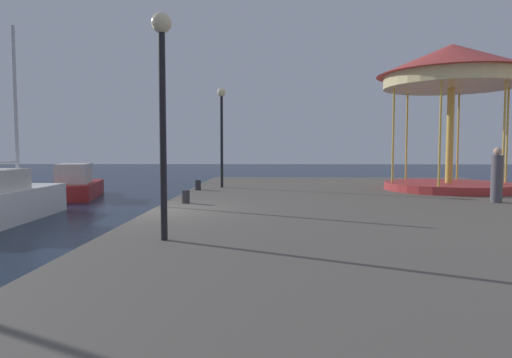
# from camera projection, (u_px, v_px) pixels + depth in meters

# --- Properties ---
(ground_plane) EXTENTS (120.00, 120.00, 0.00)m
(ground_plane) POSITION_uv_depth(u_px,v_px,m) (153.00, 238.00, 12.41)
(ground_plane) COLOR #162338
(quay_dock) EXTENTS (14.28, 27.93, 0.80)m
(quay_dock) POSITION_uv_depth(u_px,v_px,m) (414.00, 225.00, 12.19)
(quay_dock) COLOR #5B564F
(quay_dock) RESTS_ON ground
(motorboat_red) EXTENTS (3.10, 5.45, 1.71)m
(motorboat_red) POSITION_uv_depth(u_px,v_px,m) (76.00, 185.00, 22.73)
(motorboat_red) COLOR maroon
(motorboat_red) RESTS_ON ground
(sailboat_white) EXTENTS (1.93, 6.34, 6.73)m
(sailboat_white) POSITION_uv_depth(u_px,v_px,m) (0.00, 202.00, 14.83)
(sailboat_white) COLOR white
(sailboat_white) RESTS_ON ground
(carousel) EXTENTS (5.77, 5.77, 5.75)m
(carousel) POSITION_uv_depth(u_px,v_px,m) (452.00, 80.00, 17.71)
(carousel) COLOR #B23333
(carousel) RESTS_ON quay_dock
(lamp_post_near_edge) EXTENTS (0.36, 0.36, 4.03)m
(lamp_post_near_edge) POSITION_uv_depth(u_px,v_px,m) (162.00, 85.00, 7.96)
(lamp_post_near_edge) COLOR black
(lamp_post_near_edge) RESTS_ON quay_dock
(lamp_post_mid_promenade) EXTENTS (0.36, 0.36, 4.21)m
(lamp_post_mid_promenade) POSITION_uv_depth(u_px,v_px,m) (222.00, 120.00, 19.10)
(lamp_post_mid_promenade) COLOR black
(lamp_post_mid_promenade) RESTS_ON quay_dock
(bollard_south) EXTENTS (0.24, 0.24, 0.40)m
(bollard_south) POSITION_uv_depth(u_px,v_px,m) (198.00, 185.00, 18.06)
(bollard_south) COLOR #2D2D33
(bollard_south) RESTS_ON quay_dock
(bollard_center) EXTENTS (0.24, 0.24, 0.40)m
(bollard_center) POSITION_uv_depth(u_px,v_px,m) (186.00, 197.00, 13.62)
(bollard_center) COLOR #2D2D33
(bollard_center) RESTS_ON quay_dock
(person_near_carousel) EXTENTS (0.34, 0.34, 1.69)m
(person_near_carousel) POSITION_uv_depth(u_px,v_px,m) (497.00, 177.00, 13.79)
(person_near_carousel) COLOR #514C56
(person_near_carousel) RESTS_ON quay_dock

